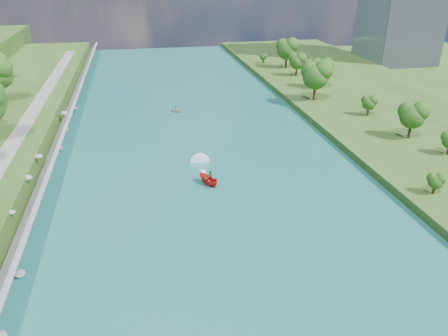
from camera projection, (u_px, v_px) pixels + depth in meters
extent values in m
plane|color=#2D5119|center=(222.00, 223.00, 60.49)|extent=(260.00, 260.00, 0.00)
cube|color=#185D58|center=(200.00, 164.00, 78.21)|extent=(55.00, 240.00, 0.10)
cube|color=#2D5119|center=(446.00, 140.00, 86.85)|extent=(44.00, 240.00, 1.50)
cube|color=slate|center=(47.00, 167.00, 72.80)|extent=(3.54, 236.00, 4.05)
ellipsoid|color=gray|center=(20.00, 274.00, 49.85)|extent=(1.21, 1.40, 0.70)
ellipsoid|color=gray|center=(12.00, 212.00, 56.71)|extent=(0.95, 0.91, 0.60)
ellipsoid|color=gray|center=(28.00, 178.00, 66.09)|extent=(1.38, 1.24, 0.86)
ellipsoid|color=gray|center=(38.00, 156.00, 72.43)|extent=(1.37, 1.28, 0.77)
ellipsoid|color=gray|center=(60.00, 148.00, 82.45)|extent=(1.02, 0.91, 0.67)
ellipsoid|color=gray|center=(66.00, 129.00, 90.55)|extent=(1.22, 1.24, 0.81)
ellipsoid|color=gray|center=(65.00, 113.00, 97.02)|extent=(1.74, 1.51, 1.21)
ellipsoid|color=gray|center=(76.00, 108.00, 104.76)|extent=(0.95, 1.03, 0.70)
cube|color=gray|center=(2.00, 161.00, 70.86)|extent=(3.00, 200.00, 0.10)
ellipsoid|color=#224813|center=(436.00, 182.00, 64.08)|extent=(2.42, 2.42, 4.03)
ellipsoid|color=#224813|center=(412.00, 117.00, 83.81)|extent=(5.20, 5.20, 8.67)
ellipsoid|color=#224813|center=(369.00, 104.00, 97.15)|extent=(3.35, 3.35, 5.58)
ellipsoid|color=#224813|center=(316.00, 77.00, 107.03)|extent=(6.98, 6.98, 11.63)
ellipsoid|color=#224813|center=(321.00, 70.00, 118.24)|extent=(5.82, 5.82, 9.70)
ellipsoid|color=#224813|center=(297.00, 62.00, 131.42)|extent=(4.94, 4.94, 8.23)
ellipsoid|color=#224813|center=(287.00, 50.00, 140.78)|extent=(6.78, 6.78, 11.30)
ellipsoid|color=#224813|center=(263.00, 57.00, 149.07)|extent=(2.40, 2.40, 4.01)
imported|color=red|center=(208.00, 180.00, 70.44)|extent=(3.38, 4.40, 1.61)
imported|color=#66605B|center=(206.00, 179.00, 69.83)|extent=(0.72, 0.54, 1.79)
imported|color=#66605B|center=(211.00, 176.00, 70.81)|extent=(1.05, 1.03, 1.70)
cube|color=white|center=(205.00, 176.00, 73.43)|extent=(0.90, 5.00, 0.06)
imported|color=gray|center=(176.00, 111.00, 105.20)|extent=(3.51, 3.48, 0.60)
imported|color=#66605B|center=(176.00, 108.00, 104.93)|extent=(0.71, 0.51, 1.35)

